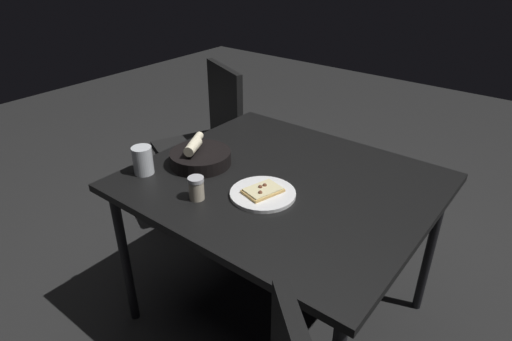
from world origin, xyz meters
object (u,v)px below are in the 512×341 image
dining_table (282,191)px  pepper_shaker (197,189)px  pizza_plate (263,193)px  beer_glass (143,161)px  chair_far (209,134)px  bread_basket (200,157)px

dining_table → pepper_shaker: pepper_shaker is taller
pizza_plate → beer_glass: bearing=18.4°
pizza_plate → dining_table: bearing=-85.0°
pepper_shaker → chair_far: size_ratio=0.10×
pizza_plate → chair_far: size_ratio=0.27×
dining_table → chair_far: chair_far is taller
bread_basket → beer_glass: 0.23m
dining_table → chair_far: size_ratio=1.24×
beer_glass → pepper_shaker: bearing=178.9°
chair_far → bread_basket: bearing=131.9°
pizza_plate → beer_glass: beer_glass is taller
bread_basket → pepper_shaker: 0.27m
dining_table → pepper_shaker: 0.36m
dining_table → beer_glass: size_ratio=9.92×
pizza_plate → chair_far: chair_far is taller
pizza_plate → bread_basket: bearing=-5.7°
pepper_shaker → bread_basket: bearing=-47.7°
beer_glass → pizza_plate: bearing=-161.6°
pepper_shaker → chair_far: 1.09m
pepper_shaker → chair_far: (0.71, -0.79, -0.25)m
dining_table → bread_basket: (0.35, 0.11, 0.09)m
beer_glass → chair_far: (0.40, -0.78, -0.26)m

